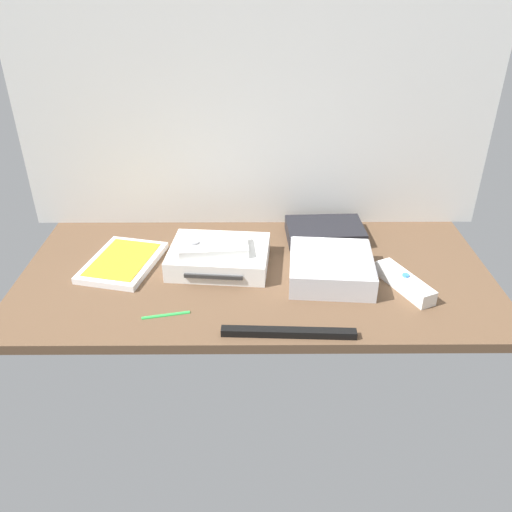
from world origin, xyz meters
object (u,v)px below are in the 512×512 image
object	(u,v)px
game_case	(123,262)
network_router	(325,232)
mini_computer	(331,267)
remote_wand	(404,282)
game_console	(219,257)
sensor_bar	(289,332)
remote_classic_pad	(214,247)
stylus_pen	(166,314)

from	to	relation	value
game_case	network_router	bearing A→B (deg)	28.37
mini_computer	remote_wand	bearing A→B (deg)	-15.59
game_console	sensor_bar	xyz separation A→B (cm)	(13.61, -24.30, -1.50)
network_router	sensor_bar	bearing A→B (deg)	-108.63
remote_classic_pad	mini_computer	bearing A→B (deg)	-14.04
game_case	remote_wand	xyz separation A→B (cm)	(59.00, -9.66, 0.75)
game_console	network_router	xyz separation A→B (cm)	(24.43, 12.60, -0.50)
remote_classic_pad	game_console	bearing A→B (deg)	47.32
remote_wand	mini_computer	bearing A→B (deg)	139.35
mini_computer	remote_classic_pad	world-z (taller)	remote_classic_pad
sensor_bar	stylus_pen	xyz separation A→B (cm)	(-22.69, 6.06, -0.35)
game_case	remote_classic_pad	world-z (taller)	remote_classic_pad
game_console	remote_classic_pad	world-z (taller)	remote_classic_pad
remote_wand	sensor_bar	size ratio (longest dim) A/B	0.62
game_console	mini_computer	distance (cm)	24.10
game_console	stylus_pen	size ratio (longest dim) A/B	2.49
mini_computer	remote_classic_pad	distance (cm)	24.99
mini_computer	remote_classic_pad	size ratio (longest dim) A/B	1.22
remote_wand	stylus_pen	world-z (taller)	remote_wand
game_case	remote_wand	distance (cm)	59.79
game_console	mini_computer	size ratio (longest dim) A/B	1.22
remote_classic_pad	network_router	bearing A→B (deg)	24.08
network_router	remote_wand	xyz separation A→B (cm)	(13.47, -22.00, -0.19)
network_router	stylus_pen	xyz separation A→B (cm)	(-33.51, -30.84, -1.35)
remote_wand	remote_classic_pad	xyz separation A→B (cm)	(-38.91, 8.13, 3.90)
game_console	remote_classic_pad	distance (cm)	3.60
game_console	game_case	distance (cm)	21.15
game_console	game_case	size ratio (longest dim) A/B	1.04
sensor_bar	remote_classic_pad	bearing A→B (deg)	124.88
mini_computer	network_router	xyz separation A→B (cm)	(0.94, 17.98, -0.94)
mini_computer	network_router	distance (cm)	18.03
game_console	remote_wand	xyz separation A→B (cm)	(37.91, -9.41, -0.69)
game_case	remote_classic_pad	bearing A→B (deg)	8.83
mini_computer	game_case	xyz separation A→B (cm)	(-44.58, 5.64, -1.88)
remote_wand	stylus_pen	xyz separation A→B (cm)	(-46.98, -8.84, -1.16)
game_case	game_console	bearing A→B (deg)	12.51
game_case	stylus_pen	distance (cm)	22.07
mini_computer	stylus_pen	xyz separation A→B (cm)	(-32.57, -12.86, -2.29)
remote_classic_pad	sensor_bar	size ratio (longest dim) A/B	0.62
game_case	network_router	world-z (taller)	network_router
network_router	game_console	bearing A→B (deg)	-155.01
game_console	sensor_bar	size ratio (longest dim) A/B	0.93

